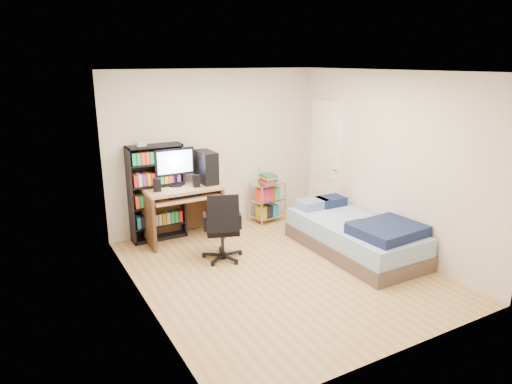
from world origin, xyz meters
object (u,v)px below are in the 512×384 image
media_shelf (157,192)px  bed (356,235)px  office_chair (223,239)px  computer_desk (188,190)px

media_shelf → bed: bearing=-39.6°
media_shelf → office_chair: bearing=-66.2°
media_shelf → office_chair: (0.52, -1.18, -0.44)m
media_shelf → office_chair: media_shelf is taller
computer_desk → office_chair: bearing=-84.8°
media_shelf → computer_desk: media_shelf is taller
computer_desk → bed: 2.55m
office_chair → computer_desk: bearing=114.4°
office_chair → media_shelf: bearing=133.0°
office_chair → bed: (1.74, -0.68, -0.05)m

